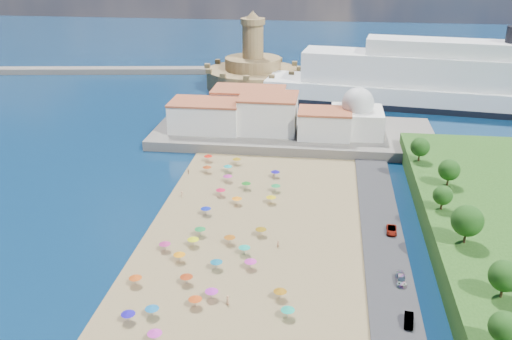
# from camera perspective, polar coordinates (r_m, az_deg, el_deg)

# --- Properties ---
(ground) EXTENTS (700.00, 700.00, 0.00)m
(ground) POSITION_cam_1_polar(r_m,az_deg,el_deg) (121.84, -3.41, -7.85)
(ground) COLOR #071938
(ground) RESTS_ON ground
(terrace) EXTENTS (90.00, 36.00, 3.00)m
(terrace) POSITION_cam_1_polar(r_m,az_deg,el_deg) (186.42, 3.74, 3.64)
(terrace) COLOR #59544C
(terrace) RESTS_ON ground
(jetty) EXTENTS (18.00, 70.00, 2.40)m
(jetty) POSITION_cam_1_polar(r_m,az_deg,el_deg) (222.04, -1.35, 6.69)
(jetty) COLOR #59544C
(jetty) RESTS_ON ground
(breakwater) EXTENTS (199.03, 34.77, 2.60)m
(breakwater) POSITION_cam_1_polar(r_m,az_deg,el_deg) (293.82, -19.46, 9.36)
(breakwater) COLOR #59544C
(breakwater) RESTS_ON ground
(waterfront_buildings) EXTENTS (57.00, 29.00, 11.00)m
(waterfront_buildings) POSITION_cam_1_polar(r_m,az_deg,el_deg) (186.30, -0.23, 5.73)
(waterfront_buildings) COLOR silver
(waterfront_buildings) RESTS_ON terrace
(domed_building) EXTENTS (16.00, 16.00, 15.00)m
(domed_building) POSITION_cam_1_polar(r_m,az_deg,el_deg) (182.18, 10.06, 5.36)
(domed_building) COLOR silver
(domed_building) RESTS_ON terrace
(fortress) EXTENTS (40.00, 40.00, 32.40)m
(fortress) POSITION_cam_1_polar(r_m,az_deg,el_deg) (249.50, -0.31, 9.75)
(fortress) COLOR #A48B52
(fortress) RESTS_ON ground
(cruise_ship) EXTENTS (145.66, 39.75, 31.48)m
(cruise_ship) POSITION_cam_1_polar(r_m,az_deg,el_deg) (229.61, 19.22, 8.07)
(cruise_ship) COLOR black
(cruise_ship) RESTS_ON ground
(beach_parasols) EXTENTS (32.45, 116.77, 2.20)m
(beach_parasols) POSITION_cam_1_polar(r_m,az_deg,el_deg) (110.17, -5.37, -10.19)
(beach_parasols) COLOR gray
(beach_parasols) RESTS_ON beach
(beachgoers) EXTENTS (31.09, 92.32, 1.88)m
(beachgoers) POSITION_cam_1_polar(r_m,az_deg,el_deg) (113.86, -5.18, -9.62)
(beachgoers) COLOR tan
(beachgoers) RESTS_ON beach
(parked_cars) EXTENTS (2.53, 57.24, 1.43)m
(parked_cars) POSITION_cam_1_polar(r_m,az_deg,el_deg) (111.64, 14.36, -10.87)
(parked_cars) COLOR gray
(parked_cars) RESTS_ON promenade
(hillside_trees) EXTENTS (12.76, 106.67, 7.90)m
(hillside_trees) POSITION_cam_1_polar(r_m,az_deg,el_deg) (108.26, 20.93, -7.42)
(hillside_trees) COLOR #382314
(hillside_trees) RESTS_ON hillside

